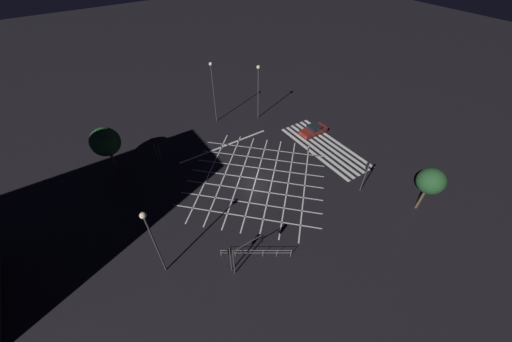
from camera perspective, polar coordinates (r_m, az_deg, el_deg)
The scene contains 14 objects.
ground_plane at distance 35.24m, azimuth -0.00°, elevation -1.56°, with size 200.00×200.00×0.00m, color black.
road_markings at distance 38.29m, azimuth 7.25°, elevation 2.34°, with size 20.23×24.15×0.01m.
traffic_light_nw_main at distance 25.76m, azimuth -5.29°, elevation -16.21°, with size 0.39×0.36×3.61m.
traffic_light_sw_main at distance 34.02m, azimuth 21.16°, elevation 0.02°, with size 0.39×0.36×4.32m.
traffic_light_ne_cross at distance 37.07m, azimuth -18.71°, elevation 4.12°, with size 0.36×0.39×3.91m.
traffic_light_nw_cross at distance 25.75m, azimuth -1.26°, elevation -15.03°, with size 0.36×3.14×3.78m.
traffic_light_ne_main at distance 36.91m, azimuth -19.63°, elevation 4.50°, with size 0.39×0.36×4.53m.
street_lamp_east at distance 42.90m, azimuth -8.68°, elevation 17.14°, with size 0.51×0.51×9.29m.
street_lamp_west at distance 43.47m, azimuth 0.45°, elevation 17.53°, with size 0.54×0.54×8.46m.
street_lamp_far at distance 24.33m, azimuth -20.42°, elevation -11.41°, with size 0.52×0.52×8.24m.
street_tree_near at distance 34.13m, azimuth 31.60°, elevation -1.77°, with size 2.77×2.77×5.52m.
street_tree_far at distance 38.41m, azimuth -27.91°, elevation 5.16°, with size 3.47×3.47×5.96m.
waiting_car at distance 43.22m, azimuth 11.43°, elevation 8.06°, with size 1.82×4.10×1.29m.
pedestrian_railing at distance 27.99m, azimuth -0.00°, elevation -15.98°, with size 3.73×5.58×1.05m.
Camera 1 is at (-21.04, 14.00, 24.56)m, focal length 20.00 mm.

